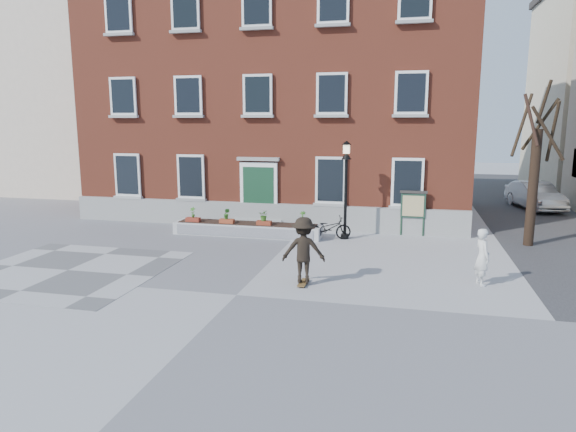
% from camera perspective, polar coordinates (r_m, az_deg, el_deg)
% --- Properties ---
extents(ground, '(100.00, 100.00, 0.00)m').
position_cam_1_polar(ground, '(14.25, -5.74, -8.73)').
color(ground, gray).
rests_on(ground, ground).
extents(checker_patch, '(6.00, 6.00, 0.01)m').
position_cam_1_polar(checker_patch, '(17.86, -23.25, -5.55)').
color(checker_patch, '#545456').
rests_on(checker_patch, ground).
extents(distant_building, '(10.00, 12.00, 13.00)m').
position_cam_1_polar(distant_building, '(39.71, -21.65, 12.40)').
color(distant_building, beige).
rests_on(distant_building, ground).
extents(bicycle, '(1.90, 1.18, 0.94)m').
position_cam_1_polar(bicycle, '(20.56, 4.55, -1.35)').
color(bicycle, black).
rests_on(bicycle, ground).
extents(parked_car, '(2.47, 4.69, 1.47)m').
position_cam_1_polar(parked_car, '(30.67, 25.75, 2.06)').
color(parked_car, silver).
rests_on(parked_car, ground).
extents(bystander, '(0.57, 0.70, 1.66)m').
position_cam_1_polar(bystander, '(15.82, 20.77, -4.27)').
color(bystander, silver).
rests_on(bystander, ground).
extents(brick_building, '(18.40, 10.85, 12.60)m').
position_cam_1_polar(brick_building, '(27.49, -0.28, 13.88)').
color(brick_building, '#973E29').
rests_on(brick_building, ground).
extents(planter_assembly, '(6.20, 1.12, 1.15)m').
position_cam_1_polar(planter_assembly, '(21.35, -4.54, -1.36)').
color(planter_assembly, silver).
rests_on(planter_assembly, ground).
extents(bare_tree, '(1.83, 1.83, 6.16)m').
position_cam_1_polar(bare_tree, '(21.28, 25.70, 4.37)').
color(bare_tree, black).
rests_on(bare_tree, ground).
extents(lamp_post, '(0.40, 0.40, 3.93)m').
position_cam_1_polar(lamp_post, '(20.47, 6.46, 4.43)').
color(lamp_post, black).
rests_on(lamp_post, ground).
extents(notice_board, '(1.10, 0.16, 1.87)m').
position_cam_1_polar(notice_board, '(21.72, 13.73, 1.14)').
color(notice_board, '#1B3725').
rests_on(notice_board, ground).
extents(skateboarder, '(1.34, 0.91, 1.99)m').
position_cam_1_polar(skateboarder, '(14.77, 1.74, -3.81)').
color(skateboarder, brown).
rests_on(skateboarder, ground).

